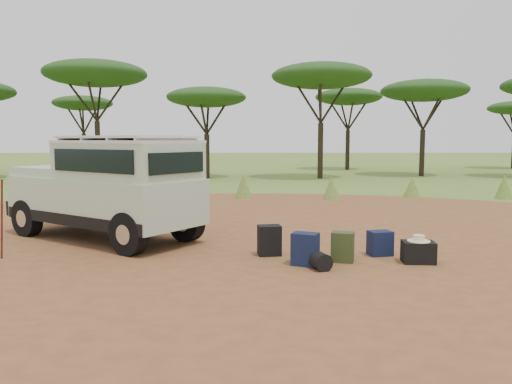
{
  "coord_description": "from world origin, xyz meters",
  "views": [
    {
      "loc": [
        0.11,
        -8.44,
        2.04
      ],
      "look_at": [
        0.3,
        1.48,
        1.0
      ],
      "focal_mm": 35.0,
      "sensor_mm": 36.0,
      "label": 1
    }
  ],
  "objects_px": {
    "backpack_black": "(269,241)",
    "safari_vehicle": "(108,190)",
    "duffel_navy": "(380,243)",
    "backpack_navy": "(305,249)",
    "backpack_olive": "(343,247)",
    "walking_staff": "(2,220)",
    "hard_case": "(418,252)"
  },
  "relations": [
    {
      "from": "backpack_black",
      "to": "safari_vehicle",
      "type": "bearing_deg",
      "value": 147.03
    },
    {
      "from": "duffel_navy",
      "to": "backpack_navy",
      "type": "bearing_deg",
      "value": -166.29
    },
    {
      "from": "safari_vehicle",
      "to": "backpack_black",
      "type": "bearing_deg",
      "value": 10.47
    },
    {
      "from": "backpack_olive",
      "to": "walking_staff",
      "type": "bearing_deg",
      "value": -164.92
    },
    {
      "from": "walking_staff",
      "to": "duffel_navy",
      "type": "height_order",
      "value": "walking_staff"
    },
    {
      "from": "duffel_navy",
      "to": "backpack_olive",
      "type": "bearing_deg",
      "value": -160.74
    },
    {
      "from": "safari_vehicle",
      "to": "hard_case",
      "type": "xyz_separation_m",
      "value": [
        5.67,
        -2.09,
        -0.84
      ]
    },
    {
      "from": "safari_vehicle",
      "to": "hard_case",
      "type": "distance_m",
      "value": 6.1
    },
    {
      "from": "backpack_black",
      "to": "duffel_navy",
      "type": "xyz_separation_m",
      "value": [
        1.95,
        -0.05,
        -0.05
      ]
    },
    {
      "from": "walking_staff",
      "to": "backpack_olive",
      "type": "relative_size",
      "value": 2.82
    },
    {
      "from": "backpack_black",
      "to": "backpack_navy",
      "type": "xyz_separation_m",
      "value": [
        0.55,
        -0.72,
        -0.0
      ]
    },
    {
      "from": "backpack_black",
      "to": "hard_case",
      "type": "relative_size",
      "value": 1.05
    },
    {
      "from": "backpack_navy",
      "to": "backpack_black",
      "type": "bearing_deg",
      "value": 151.22
    },
    {
      "from": "backpack_navy",
      "to": "duffel_navy",
      "type": "distance_m",
      "value": 1.56
    },
    {
      "from": "walking_staff",
      "to": "backpack_navy",
      "type": "distance_m",
      "value": 5.11
    },
    {
      "from": "backpack_black",
      "to": "hard_case",
      "type": "distance_m",
      "value": 2.52
    },
    {
      "from": "safari_vehicle",
      "to": "backpack_black",
      "type": "distance_m",
      "value": 3.63
    },
    {
      "from": "backpack_olive",
      "to": "hard_case",
      "type": "relative_size",
      "value": 0.99
    },
    {
      "from": "backpack_black",
      "to": "backpack_olive",
      "type": "distance_m",
      "value": 1.3
    },
    {
      "from": "backpack_olive",
      "to": "hard_case",
      "type": "height_order",
      "value": "backpack_olive"
    },
    {
      "from": "walking_staff",
      "to": "backpack_navy",
      "type": "height_order",
      "value": "walking_staff"
    },
    {
      "from": "safari_vehicle",
      "to": "backpack_olive",
      "type": "distance_m",
      "value": 4.92
    },
    {
      "from": "walking_staff",
      "to": "backpack_black",
      "type": "distance_m",
      "value": 4.55
    },
    {
      "from": "walking_staff",
      "to": "hard_case",
      "type": "bearing_deg",
      "value": -39.33
    },
    {
      "from": "backpack_olive",
      "to": "safari_vehicle",
      "type": "bearing_deg",
      "value": 172.79
    },
    {
      "from": "backpack_black",
      "to": "duffel_navy",
      "type": "bearing_deg",
      "value": -9.28
    },
    {
      "from": "backpack_black",
      "to": "hard_case",
      "type": "bearing_deg",
      "value": -21.44
    },
    {
      "from": "backpack_black",
      "to": "backpack_olive",
      "type": "relative_size",
      "value": 1.06
    },
    {
      "from": "backpack_black",
      "to": "backpack_olive",
      "type": "height_order",
      "value": "backpack_black"
    },
    {
      "from": "backpack_olive",
      "to": "duffel_navy",
      "type": "height_order",
      "value": "backpack_olive"
    },
    {
      "from": "walking_staff",
      "to": "duffel_navy",
      "type": "bearing_deg",
      "value": -34.72
    },
    {
      "from": "safari_vehicle",
      "to": "hard_case",
      "type": "relative_size",
      "value": 8.73
    }
  ]
}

